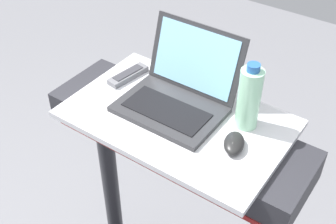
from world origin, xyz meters
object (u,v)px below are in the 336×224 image
Objects in this scene: laptop at (178,92)px; water_bottle at (249,98)px; computer_mouse at (234,143)px; tv_remote at (128,75)px.

water_bottle is at bearing 13.62° from laptop.
computer_mouse reaches higher than tv_remote.
laptop is 0.24m from tv_remote.
tv_remote is at bearing -178.57° from water_bottle.
computer_mouse is 0.61× the size of tv_remote.
laptop reaches higher than water_bottle.
tv_remote is (-0.23, 0.03, -0.04)m from laptop.
laptop is 0.24m from water_bottle.
computer_mouse is 0.45× the size of water_bottle.
water_bottle is (0.23, 0.04, 0.06)m from laptop.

